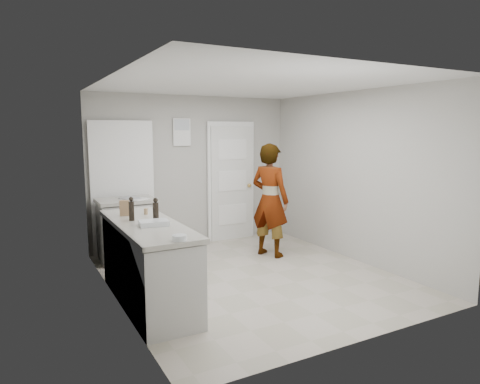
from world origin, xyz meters
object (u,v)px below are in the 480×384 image
oil_cruet_b (131,209)px  baking_dish (154,223)px  spice_jar (146,211)px  cake_mix_box (125,208)px  person (270,200)px  oil_cruet_a (156,210)px  egg_bowl (179,238)px

oil_cruet_b → baking_dish: bearing=-68.2°
spice_jar → baking_dish: spice_jar is taller
oil_cruet_b → cake_mix_box: bearing=90.5°
person → oil_cruet_b: person is taller
cake_mix_box → baking_dish: cake_mix_box is taller
person → oil_cruet_a: 2.25m
person → cake_mix_box: bearing=75.9°
spice_jar → baking_dish: 0.64m
person → spice_jar: bearing=78.0°
person → egg_bowl: person is taller
oil_cruet_a → oil_cruet_b: (-0.24, 0.12, 0.01)m
cake_mix_box → spice_jar: bearing=14.5°
oil_cruet_b → egg_bowl: (0.16, -1.09, -0.10)m
oil_cruet_a → person: bearing=22.9°
cake_mix_box → egg_bowl: cake_mix_box is taller
spice_jar → person: bearing=12.9°
cake_mix_box → oil_cruet_b: 0.31m
cake_mix_box → oil_cruet_b: size_ratio=0.68×
person → oil_cruet_b: bearing=83.1°
cake_mix_box → baking_dish: (0.15, -0.67, -0.07)m
spice_jar → egg_bowl: bearing=-93.3°
cake_mix_box → oil_cruet_b: oil_cruet_b is taller
oil_cruet_a → baking_dish: oil_cruet_a is taller
oil_cruet_b → baking_dish: 0.40m
oil_cruet_b → oil_cruet_a: bearing=-27.0°
person → egg_bowl: bearing=105.6°
person → baking_dish: bearing=92.2°
person → cake_mix_box: 2.36m
spice_jar → baking_dish: size_ratio=0.22×
cake_mix_box → baking_dish: bearing=-55.5°
baking_dish → cake_mix_box: bearing=102.3°
cake_mix_box → oil_cruet_a: size_ratio=0.71×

